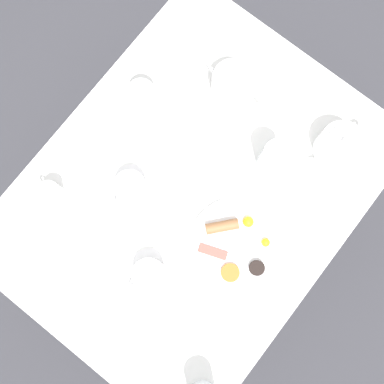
% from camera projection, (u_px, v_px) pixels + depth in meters
% --- Properties ---
extents(ground_plane, '(8.00, 8.00, 0.00)m').
position_uv_depth(ground_plane, '(192.00, 217.00, 2.06)').
color(ground_plane, '#333338').
extents(table, '(0.88, 1.13, 0.73)m').
position_uv_depth(table, '(192.00, 196.00, 1.40)').
color(table, white).
rests_on(table, ground_plane).
extents(breakfast_plate, '(0.30, 0.30, 0.04)m').
position_uv_depth(breakfast_plate, '(239.00, 246.00, 1.30)').
color(breakfast_plate, white).
rests_on(breakfast_plate, table).
extents(teapot_near, '(0.13, 0.21, 0.11)m').
position_uv_depth(teapot_near, '(339.00, 146.00, 1.31)').
color(teapot_near, white).
rests_on(teapot_near, table).
extents(teapot_far, '(0.21, 0.13, 0.11)m').
position_uv_depth(teapot_far, '(233.00, 85.00, 1.33)').
color(teapot_far, white).
rests_on(teapot_far, table).
extents(teacup_with_saucer_left, '(0.15, 0.15, 0.06)m').
position_uv_depth(teacup_with_saucer_left, '(131.00, 187.00, 1.31)').
color(teacup_with_saucer_left, white).
rests_on(teacup_with_saucer_left, table).
extents(teacup_with_saucer_right, '(0.15, 0.15, 0.06)m').
position_uv_depth(teacup_with_saucer_right, '(149.00, 274.00, 1.27)').
color(teacup_with_saucer_right, white).
rests_on(teacup_with_saucer_right, table).
extents(water_glass_tall, '(0.08, 0.08, 0.12)m').
position_uv_depth(water_glass_tall, '(143.00, 99.00, 1.31)').
color(water_glass_tall, white).
rests_on(water_glass_tall, table).
extents(water_glass_short, '(0.08, 0.08, 0.15)m').
position_uv_depth(water_glass_short, '(274.00, 159.00, 1.27)').
color(water_glass_short, white).
rests_on(water_glass_short, table).
extents(creamer_jug, '(0.09, 0.06, 0.07)m').
position_uv_depth(creamer_jug, '(51.00, 192.00, 1.30)').
color(creamer_jug, white).
rests_on(creamer_jug, table).
extents(fork_by_plate, '(0.13, 0.12, 0.00)m').
position_uv_depth(fork_by_plate, '(60.00, 265.00, 1.30)').
color(fork_by_plate, silver).
rests_on(fork_by_plate, table).
extents(knife_by_plate, '(0.17, 0.14, 0.00)m').
position_uv_depth(knife_by_plate, '(160.00, 346.00, 1.26)').
color(knife_by_plate, silver).
rests_on(knife_by_plate, table).
extents(spoon_for_tea, '(0.02, 0.16, 0.00)m').
position_uv_depth(spoon_for_tea, '(184.00, 37.00, 1.40)').
color(spoon_for_tea, silver).
rests_on(spoon_for_tea, table).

